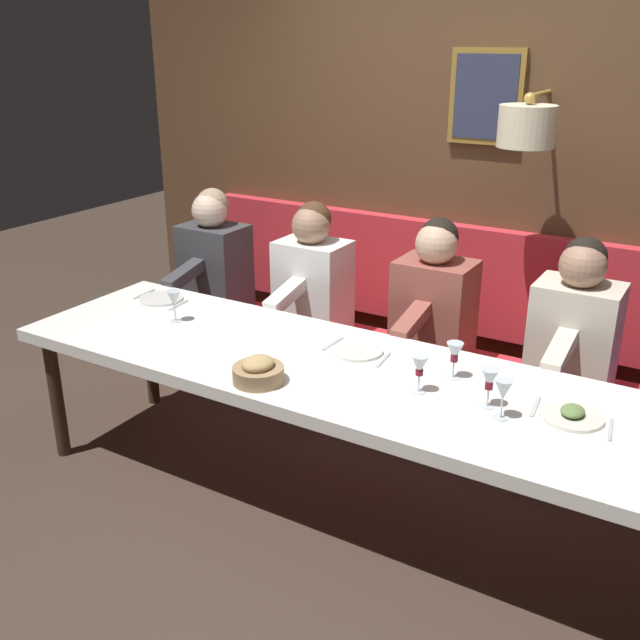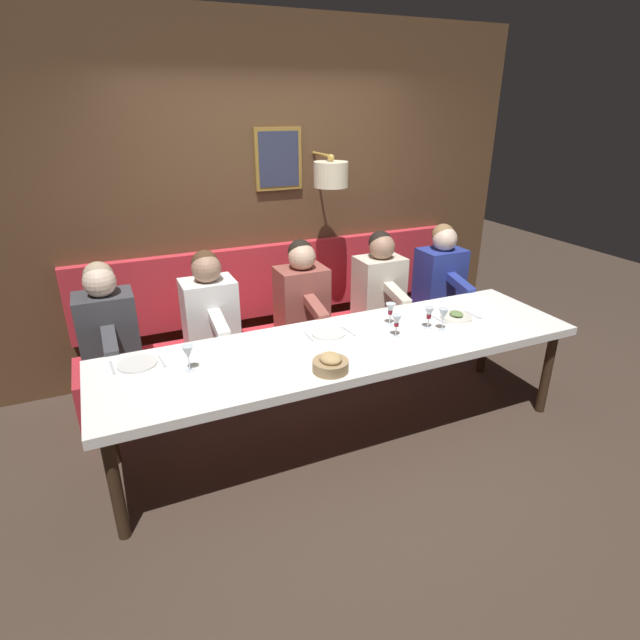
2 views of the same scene
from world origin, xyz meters
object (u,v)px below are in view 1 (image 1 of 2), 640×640
object	(u,v)px
diner_farthest	(213,256)
wine_glass_0	(174,300)
dining_table	(347,380)
bread_bowl	(258,371)
wine_glass_1	(503,391)
diner_far	(312,274)
wine_glass_4	(489,380)
wine_glass_2	(420,367)
diner_near	(575,323)
wine_glass_3	(455,353)
diner_middle	(434,297)

from	to	relation	value
diner_farthest	wine_glass_0	distance (m)	0.94
dining_table	bread_bowl	world-z (taller)	bread_bowl
wine_glass_0	wine_glass_1	size ratio (longest dim) A/B	1.00
dining_table	diner_farthest	bearing A→B (deg)	58.82
diner_far	bread_bowl	xyz separation A→B (m)	(-1.19, -0.46, -0.03)
diner_farthest	wine_glass_4	world-z (taller)	diner_farthest
diner_farthest	wine_glass_2	world-z (taller)	diner_farthest
diner_near	wine_glass_3	xyz separation A→B (m)	(-0.73, 0.34, 0.04)
dining_table	diner_farthest	world-z (taller)	diner_farthest
dining_table	wine_glass_2	world-z (taller)	wine_glass_2
wine_glass_0	diner_middle	bearing A→B (deg)	-52.16
diner_near	wine_glass_1	bearing A→B (deg)	177.01
dining_table	diner_far	bearing A→B (deg)	39.39
diner_middle	bread_bowl	distance (m)	1.23
wine_glass_1	wine_glass_3	world-z (taller)	same
wine_glass_3	wine_glass_4	distance (m)	0.28
dining_table	wine_glass_3	distance (m)	0.49
diner_middle	wine_glass_2	bearing A→B (deg)	-160.83
wine_glass_2	bread_bowl	world-z (taller)	wine_glass_2
diner_farthest	wine_glass_3	xyz separation A→B (m)	(-0.73, -1.89, 0.04)
dining_table	wine_glass_4	size ratio (longest dim) A/B	20.09
diner_near	diner_farthest	size ratio (longest dim) A/B	1.00
wine_glass_3	bread_bowl	bearing A→B (deg)	123.51
wine_glass_2	wine_glass_4	world-z (taller)	same
diner_middle	diner_farthest	size ratio (longest dim) A/B	1.00
diner_near	wine_glass_0	world-z (taller)	diner_near
diner_middle	wine_glass_1	distance (m)	1.19
diner_near	dining_table	bearing A→B (deg)	138.82
diner_farthest	wine_glass_2	xyz separation A→B (m)	(-0.93, -1.82, 0.04)
diner_near	wine_glass_4	world-z (taller)	diner_near
bread_bowl	dining_table	bearing A→B (deg)	-40.34
diner_near	bread_bowl	size ratio (longest dim) A/B	3.60
diner_farthest	wine_glass_1	xyz separation A→B (m)	(-0.97, -2.18, 0.04)
wine_glass_4	bread_bowl	bearing A→B (deg)	107.44
wine_glass_4	wine_glass_1	bearing A→B (deg)	-130.21
wine_glass_2	wine_glass_3	xyz separation A→B (m)	(0.20, -0.07, -0.00)
wine_glass_1	diner_middle	bearing A→B (deg)	35.21
wine_glass_2	diner_middle	bearing A→B (deg)	19.17
diner_near	wine_glass_2	world-z (taller)	diner_near
bread_bowl	diner_near	bearing A→B (deg)	-40.97
wine_glass_1	wine_glass_2	xyz separation A→B (m)	(0.04, 0.36, -0.00)
diner_near	diner_middle	bearing A→B (deg)	90.00
dining_table	diner_near	xyz separation A→B (m)	(0.88, -0.77, 0.13)
diner_farthest	wine_glass_4	xyz separation A→B (m)	(-0.90, -2.10, 0.04)
wine_glass_1	wine_glass_3	distance (m)	0.37
dining_table	wine_glass_1	world-z (taller)	wine_glass_1
wine_glass_3	diner_middle	bearing A→B (deg)	28.49
diner_middle	wine_glass_1	world-z (taller)	diner_middle
diner_near	bread_bowl	bearing A→B (deg)	139.03
wine_glass_1	wine_glass_4	xyz separation A→B (m)	(0.06, 0.08, -0.00)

